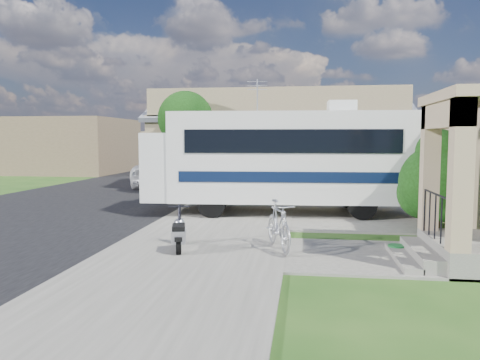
# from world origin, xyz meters

# --- Properties ---
(ground) EXTENTS (120.00, 120.00, 0.00)m
(ground) POSITION_xyz_m (0.00, 0.00, 0.00)
(ground) COLOR #1C4412
(street_slab) EXTENTS (9.00, 80.00, 0.02)m
(street_slab) POSITION_xyz_m (-7.50, 10.00, 0.01)
(street_slab) COLOR black
(street_slab) RESTS_ON ground
(sidewalk_slab) EXTENTS (4.00, 80.00, 0.06)m
(sidewalk_slab) POSITION_xyz_m (-1.00, 10.00, 0.03)
(sidewalk_slab) COLOR #615F58
(sidewalk_slab) RESTS_ON ground
(driveway_slab) EXTENTS (7.00, 6.00, 0.05)m
(driveway_slab) POSITION_xyz_m (1.50, 4.50, 0.03)
(driveway_slab) COLOR #615F58
(driveway_slab) RESTS_ON ground
(walk_slab) EXTENTS (4.00, 3.00, 0.05)m
(walk_slab) POSITION_xyz_m (3.00, -1.00, 0.03)
(walk_slab) COLOR #615F58
(walk_slab) RESTS_ON ground
(warehouse) EXTENTS (12.50, 8.40, 5.04)m
(warehouse) POSITION_xyz_m (0.00, 13.97, 1.99)
(warehouse) COLOR #847252
(warehouse) RESTS_ON ground
(distant_bldg_far) EXTENTS (10.00, 8.00, 4.00)m
(distant_bldg_far) POSITION_xyz_m (-17.00, 22.00, 2.00)
(distant_bldg_far) COLOR brown
(distant_bldg_far) RESTS_ON ground
(distant_bldg_near) EXTENTS (8.00, 7.00, 3.20)m
(distant_bldg_near) POSITION_xyz_m (-15.00, 34.00, 1.60)
(distant_bldg_near) COLOR #847252
(distant_bldg_near) RESTS_ON ground
(street_tree_a) EXTENTS (2.44, 2.40, 4.58)m
(street_tree_a) POSITION_xyz_m (-3.70, 9.05, 3.25)
(street_tree_a) COLOR black
(street_tree_a) RESTS_ON ground
(street_tree_b) EXTENTS (2.44, 2.40, 4.73)m
(street_tree_b) POSITION_xyz_m (-3.70, 19.05, 3.39)
(street_tree_b) COLOR black
(street_tree_b) RESTS_ON ground
(street_tree_c) EXTENTS (2.44, 2.40, 4.42)m
(street_tree_c) POSITION_xyz_m (-3.70, 28.05, 3.10)
(street_tree_c) COLOR black
(street_tree_c) RESTS_ON ground
(motorhome) EXTENTS (8.68, 3.19, 4.38)m
(motorhome) POSITION_xyz_m (0.56, 4.52, 1.88)
(motorhome) COLOR silver
(motorhome) RESTS_ON ground
(shrub) EXTENTS (2.25, 2.14, 2.76)m
(shrub) POSITION_xyz_m (4.97, 2.16, 1.41)
(shrub) COLOR black
(shrub) RESTS_ON ground
(scooter) EXTENTS (0.63, 1.39, 0.92)m
(scooter) POSITION_xyz_m (-1.34, -1.12, 0.42)
(scooter) COLOR black
(scooter) RESTS_ON ground
(bicycle) EXTENTS (1.05, 1.86, 1.08)m
(bicycle) POSITION_xyz_m (0.81, -0.77, 0.54)
(bicycle) COLOR #A5A5AC
(bicycle) RESTS_ON ground
(pickup_truck) EXTENTS (3.02, 5.86, 1.58)m
(pickup_truck) POSITION_xyz_m (-5.89, 13.15, 0.79)
(pickup_truck) COLOR white
(pickup_truck) RESTS_ON ground
(van) EXTENTS (2.61, 5.91, 1.69)m
(van) POSITION_xyz_m (-6.47, 19.96, 0.84)
(van) COLOR white
(van) RESTS_ON ground
(garden_hose) EXTENTS (0.37, 0.37, 0.17)m
(garden_hose) POSITION_xyz_m (3.37, -0.57, 0.08)
(garden_hose) COLOR #125D24
(garden_hose) RESTS_ON ground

